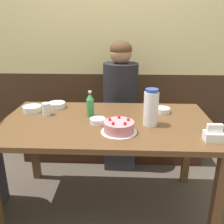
{
  "coord_description": "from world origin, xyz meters",
  "views": [
    {
      "loc": [
        0.11,
        -1.63,
        1.39
      ],
      "look_at": [
        0.04,
        0.05,
        0.79
      ],
      "focal_mm": 40.0,
      "sensor_mm": 36.0,
      "label": 1
    }
  ],
  "objects_px": {
    "napkin_holder": "(214,135)",
    "bowl_soup_white": "(98,121)",
    "birthday_cake": "(119,127)",
    "bench_seat": "(112,137)",
    "bowl_side_dish": "(32,109)",
    "bowl_rice_small": "(57,105)",
    "glass_water_tall": "(46,109)",
    "water_pitcher": "(151,108)",
    "bowl_sauce_shallow": "(162,110)",
    "person_grey_tee": "(120,108)",
    "soju_bottle": "(90,104)"
  },
  "relations": [
    {
      "from": "birthday_cake",
      "to": "soju_bottle",
      "type": "distance_m",
      "value": 0.36
    },
    {
      "from": "bowl_soup_white",
      "to": "bench_seat",
      "type": "bearing_deg",
      "value": 86.24
    },
    {
      "from": "water_pitcher",
      "to": "napkin_holder",
      "type": "relative_size",
      "value": 2.28
    },
    {
      "from": "bowl_soup_white",
      "to": "bowl_sauce_shallow",
      "type": "relative_size",
      "value": 0.92
    },
    {
      "from": "bowl_sauce_shallow",
      "to": "glass_water_tall",
      "type": "xyz_separation_m",
      "value": [
        -0.88,
        -0.09,
        0.03
      ]
    },
    {
      "from": "birthday_cake",
      "to": "water_pitcher",
      "type": "bearing_deg",
      "value": 32.88
    },
    {
      "from": "glass_water_tall",
      "to": "bowl_side_dish",
      "type": "bearing_deg",
      "value": 152.85
    },
    {
      "from": "bowl_rice_small",
      "to": "bowl_sauce_shallow",
      "type": "relative_size",
      "value": 1.21
    },
    {
      "from": "bench_seat",
      "to": "glass_water_tall",
      "type": "bearing_deg",
      "value": -122.29
    },
    {
      "from": "person_grey_tee",
      "to": "glass_water_tall",
      "type": "bearing_deg",
      "value": -43.32
    },
    {
      "from": "napkin_holder",
      "to": "glass_water_tall",
      "type": "relative_size",
      "value": 1.19
    },
    {
      "from": "glass_water_tall",
      "to": "birthday_cake",
      "type": "bearing_deg",
      "value": -28.32
    },
    {
      "from": "bowl_side_dish",
      "to": "person_grey_tee",
      "type": "xyz_separation_m",
      "value": [
        0.68,
        0.51,
        -0.16
      ]
    },
    {
      "from": "bowl_side_dish",
      "to": "glass_water_tall",
      "type": "height_order",
      "value": "glass_water_tall"
    },
    {
      "from": "napkin_holder",
      "to": "bowl_rice_small",
      "type": "height_order",
      "value": "napkin_holder"
    },
    {
      "from": "bench_seat",
      "to": "bowl_sauce_shallow",
      "type": "height_order",
      "value": "bowl_sauce_shallow"
    },
    {
      "from": "soju_bottle",
      "to": "napkin_holder",
      "type": "height_order",
      "value": "soju_bottle"
    },
    {
      "from": "bowl_side_dish",
      "to": "soju_bottle",
      "type": "bearing_deg",
      "value": -9.46
    },
    {
      "from": "soju_bottle",
      "to": "glass_water_tall",
      "type": "height_order",
      "value": "soju_bottle"
    },
    {
      "from": "soju_bottle",
      "to": "bowl_rice_small",
      "type": "height_order",
      "value": "soju_bottle"
    },
    {
      "from": "bowl_rice_small",
      "to": "soju_bottle",
      "type": "bearing_deg",
      "value": -30.72
    },
    {
      "from": "bench_seat",
      "to": "napkin_holder",
      "type": "relative_size",
      "value": 16.77
    },
    {
      "from": "birthday_cake",
      "to": "bowl_sauce_shallow",
      "type": "height_order",
      "value": "birthday_cake"
    },
    {
      "from": "bowl_rice_small",
      "to": "bench_seat",
      "type": "bearing_deg",
      "value": 52.54
    },
    {
      "from": "napkin_holder",
      "to": "bowl_side_dish",
      "type": "height_order",
      "value": "napkin_holder"
    },
    {
      "from": "napkin_holder",
      "to": "glass_water_tall",
      "type": "height_order",
      "value": "napkin_holder"
    },
    {
      "from": "soju_bottle",
      "to": "glass_water_tall",
      "type": "relative_size",
      "value": 2.07
    },
    {
      "from": "soju_bottle",
      "to": "bowl_sauce_shallow",
      "type": "bearing_deg",
      "value": 10.08
    },
    {
      "from": "birthday_cake",
      "to": "napkin_holder",
      "type": "distance_m",
      "value": 0.56
    },
    {
      "from": "bowl_rice_small",
      "to": "bowl_side_dish",
      "type": "xyz_separation_m",
      "value": [
        -0.17,
        -0.1,
        -0.0
      ]
    },
    {
      "from": "bowl_soup_white",
      "to": "glass_water_tall",
      "type": "bearing_deg",
      "value": 158.87
    },
    {
      "from": "bowl_rice_small",
      "to": "napkin_holder",
      "type": "bearing_deg",
      "value": -27.58
    },
    {
      "from": "bowl_soup_white",
      "to": "bowl_rice_small",
      "type": "height_order",
      "value": "bowl_rice_small"
    },
    {
      "from": "water_pitcher",
      "to": "soju_bottle",
      "type": "distance_m",
      "value": 0.45
    },
    {
      "from": "water_pitcher",
      "to": "glass_water_tall",
      "type": "distance_m",
      "value": 0.78
    },
    {
      "from": "bench_seat",
      "to": "bowl_rice_small",
      "type": "relative_size",
      "value": 13.09
    },
    {
      "from": "bowl_rice_small",
      "to": "water_pitcher",
      "type": "bearing_deg",
      "value": -24.39
    },
    {
      "from": "soju_bottle",
      "to": "napkin_holder",
      "type": "relative_size",
      "value": 1.74
    },
    {
      "from": "water_pitcher",
      "to": "bowl_rice_small",
      "type": "distance_m",
      "value": 0.8
    },
    {
      "from": "soju_bottle",
      "to": "bowl_rice_small",
      "type": "bearing_deg",
      "value": 149.28
    },
    {
      "from": "birthday_cake",
      "to": "glass_water_tall",
      "type": "distance_m",
      "value": 0.62
    },
    {
      "from": "napkin_holder",
      "to": "bowl_soup_white",
      "type": "height_order",
      "value": "napkin_holder"
    },
    {
      "from": "bench_seat",
      "to": "bowl_sauce_shallow",
      "type": "distance_m",
      "value": 0.93
    },
    {
      "from": "soju_bottle",
      "to": "napkin_holder",
      "type": "bearing_deg",
      "value": -26.31
    },
    {
      "from": "bowl_rice_small",
      "to": "glass_water_tall",
      "type": "distance_m",
      "value": 0.17
    },
    {
      "from": "person_grey_tee",
      "to": "soju_bottle",
      "type": "bearing_deg",
      "value": -20.08
    },
    {
      "from": "water_pitcher",
      "to": "bowl_sauce_shallow",
      "type": "bearing_deg",
      "value": 64.54
    },
    {
      "from": "bowl_sauce_shallow",
      "to": "person_grey_tee",
      "type": "xyz_separation_m",
      "value": [
        -0.33,
        0.49,
        -0.16
      ]
    },
    {
      "from": "soju_bottle",
      "to": "bowl_sauce_shallow",
      "type": "xyz_separation_m",
      "value": [
        0.55,
        0.1,
        -0.07
      ]
    },
    {
      "from": "glass_water_tall",
      "to": "bench_seat",
      "type": "bearing_deg",
      "value": 57.71
    }
  ]
}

